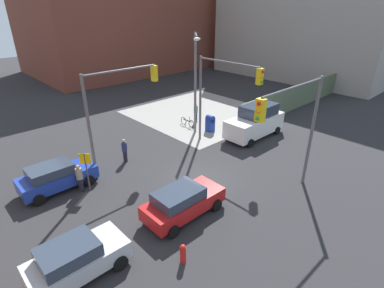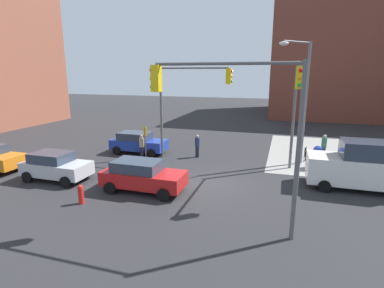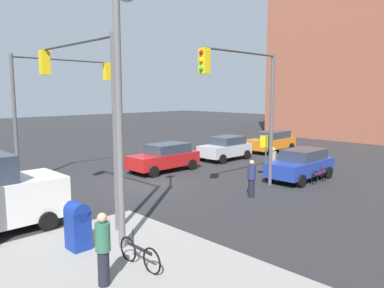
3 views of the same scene
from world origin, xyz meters
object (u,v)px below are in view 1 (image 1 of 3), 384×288
Objects in this scene: traffic_signal_ne_corner at (222,87)px; mailbox_blue at (210,123)px; van_white_delivery at (255,121)px; pedestrian_crossing at (80,178)px; sedan_blue at (56,176)px; street_lamp_corner at (196,78)px; bicycle_leaning_on_fence at (188,122)px; traffic_signal_se_corner at (295,119)px; fire_hydrant at (183,253)px; pedestrian_walking_north at (125,150)px; pedestrian_waiting at (196,112)px; coupe_silver at (76,259)px; traffic_signal_nw_corner at (117,101)px; bicycle_at_crosswalk at (50,178)px; smokestack at (199,6)px; hatchback_red at (183,202)px.

mailbox_blue is (1.70, 2.61, -3.87)m from traffic_signal_ne_corner.
van_white_delivery reaches higher than pedestrian_crossing.
sedan_blue is at bearing -179.85° from mailbox_blue.
street_lamp_corner is 4.71m from bicycle_leaning_on_fence.
traffic_signal_se_corner is 8.43m from fire_hydrant.
fire_hydrant is 0.55× the size of pedestrian_crossing.
van_white_delivery is at bearing -49.60° from street_lamp_corner.
traffic_signal_ne_corner is at bearing -98.29° from street_lamp_corner.
pedestrian_walking_north is 0.96× the size of bicycle_leaning_on_fence.
traffic_signal_se_corner is at bearing -2.35° from fire_hydrant.
pedestrian_waiting is at bearing 145.19° from pedestrian_crossing.
coupe_silver is 6.23m from pedestrian_crossing.
mailbox_blue is at bearing 24.92° from coupe_silver.
van_white_delivery is at bearing -64.93° from bicycle_leaning_on_fence.
traffic_signal_nw_corner reaches higher than bicycle_at_crosswalk.
van_white_delivery is at bearing -80.69° from pedestrian_walking_north.
smokestack is at bearing 48.30° from traffic_signal_ne_corner.
bicycle_leaning_on_fence is at bearing -135.87° from smokestack.
traffic_signal_ne_corner reaches higher than mailbox_blue.
traffic_signal_nw_corner is 0.81× the size of street_lamp_corner.
smokestack reaches higher than bicycle_at_crosswalk.
street_lamp_corner is at bearing -134.61° from smokestack.
coupe_silver reaches higher than bicycle_leaning_on_fence.
van_white_delivery is (10.67, -2.70, -3.33)m from traffic_signal_nw_corner.
pedestrian_walking_north reaches higher than bicycle_at_crosswalk.
hatchback_red is at bearing -161.71° from van_white_delivery.
smokestack is 2.38× the size of street_lamp_corner.
traffic_signal_ne_corner is at bearing -113.92° from pedestrian_waiting.
traffic_signal_nw_corner is 3.61× the size of pedestrian_waiting.
traffic_signal_nw_corner is 6.91× the size of fire_hydrant.
street_lamp_corner is 15.80m from coupe_silver.
traffic_signal_nw_corner is 4.55× the size of mailbox_blue.
traffic_signal_ne_corner is 3.71× the size of bicycle_leaning_on_fence.
hatchback_red is 2.48× the size of bicycle_at_crosswalk.
bicycle_leaning_on_fence is (11.40, 3.40, -0.55)m from pedestrian_crossing.
street_lamp_corner reaches higher than pedestrian_crossing.
coupe_silver reaches higher than fire_hydrant.
traffic_signal_ne_corner is 9.38m from hatchback_red.
pedestrian_crossing reaches higher than hatchback_red.
smokestack reaches higher than pedestrian_waiting.
mailbox_blue reaches higher than bicycle_leaning_on_fence.
sedan_blue is at bearing -84.24° from bicycle_at_crosswalk.
street_lamp_corner is at bearing 44.32° from fire_hydrant.
bicycle_leaning_on_fence is (14.08, 9.02, -0.49)m from coupe_silver.
bicycle_leaning_on_fence is (10.60, 11.40, -0.14)m from fire_hydrant.
traffic_signal_nw_corner and traffic_signal_se_corner have the same top height.
street_lamp_corner is 4.77× the size of pedestrian_walking_north.
coupe_silver is 2.23× the size of pedestrian_crossing.
pedestrian_walking_north is (4.70, 0.23, 0.03)m from sedan_blue.
traffic_signal_nw_corner is 1.50× the size of hatchback_red.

